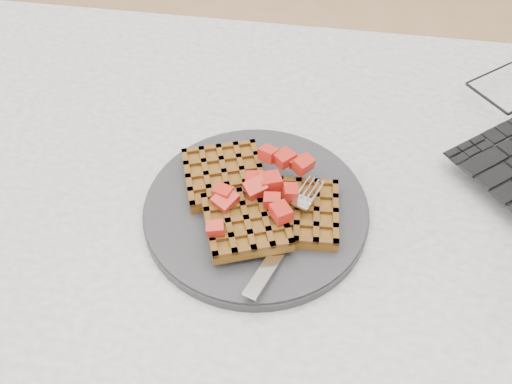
# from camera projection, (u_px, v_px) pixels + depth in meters

# --- Properties ---
(table) EXTENTS (1.20, 0.80, 0.75)m
(table) POSITION_uv_depth(u_px,v_px,m) (309.00, 263.00, 0.78)
(table) COLOR beige
(table) RESTS_ON ground
(plate) EXTENTS (0.27, 0.27, 0.02)m
(plate) POSITION_uv_depth(u_px,v_px,m) (256.00, 209.00, 0.69)
(plate) COLOR #232326
(plate) RESTS_ON table
(waffles) EXTENTS (0.21, 0.19, 0.03)m
(waffles) POSITION_uv_depth(u_px,v_px,m) (256.00, 202.00, 0.67)
(waffles) COLOR brown
(waffles) RESTS_ON plate
(strawberry_pile) EXTENTS (0.15, 0.15, 0.02)m
(strawberry_pile) POSITION_uv_depth(u_px,v_px,m) (256.00, 184.00, 0.65)
(strawberry_pile) COLOR #8D0B07
(strawberry_pile) RESTS_ON waffles
(fork) EXTENTS (0.08, 0.18, 0.02)m
(fork) POSITION_uv_depth(u_px,v_px,m) (289.00, 233.00, 0.64)
(fork) COLOR silver
(fork) RESTS_ON plate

